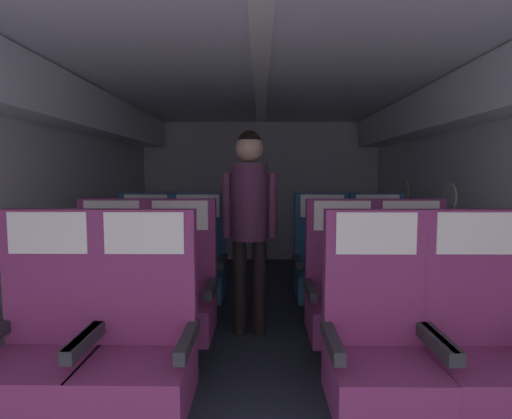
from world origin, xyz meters
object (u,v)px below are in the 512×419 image
object	(u,v)px
seat_a_left_window	(42,349)
seat_a_left_aisle	(141,349)
seat_c_right_window	(322,268)
seat_c_right_aisle	(378,268)
seat_b_left_window	(109,295)
seat_b_left_aisle	(178,296)
seat_c_left_aisle	(197,268)
seat_b_right_window	(343,297)
seat_a_right_window	(378,350)
seat_c_left_window	(144,268)
seat_a_right_aisle	(481,350)
seat_b_right_aisle	(412,297)
flight_attendant	(249,210)

from	to	relation	value
seat_a_left_window	seat_a_left_aisle	size ratio (longest dim) A/B	1.00
seat_c_right_window	seat_c_right_aisle	bearing A→B (deg)	0.52
seat_b_left_window	seat_b_left_aisle	bearing A→B (deg)	-0.08
seat_c_left_aisle	seat_c_right_window	xyz separation A→B (m)	(1.09, 0.01, 0.00)
seat_b_left_aisle	seat_b_right_window	world-z (taller)	same
seat_a_left_window	seat_a_right_window	xyz separation A→B (m)	(1.56, 0.00, 0.00)
seat_b_left_window	seat_c_left_window	world-z (taller)	same
seat_a_right_aisle	seat_c_right_aisle	distance (m)	1.66
seat_b_right_window	seat_c_right_aisle	distance (m)	0.97
seat_c_right_window	seat_a_right_aisle	bearing A→B (deg)	-73.78
seat_c_left_aisle	seat_c_left_window	bearing A→B (deg)	-179.08
seat_b_left_aisle	seat_b_right_aisle	size ratio (longest dim) A/B	1.00
seat_b_left_window	flight_attendant	size ratio (longest dim) A/B	0.69
seat_c_right_aisle	seat_c_right_window	bearing A→B (deg)	-179.48
seat_b_left_aisle	seat_b_right_aisle	xyz separation A→B (m)	(1.56, -0.00, 0.00)
seat_b_right_aisle	seat_c_right_aisle	size ratio (longest dim) A/B	1.00
seat_b_right_window	seat_b_left_window	bearing A→B (deg)	179.59
seat_b_right_window	seat_b_right_aisle	bearing A→B (deg)	0.81
seat_c_left_window	flight_attendant	bearing A→B (deg)	-17.97
seat_a_left_aisle	flight_attendant	size ratio (longest dim) A/B	0.69
seat_b_left_aisle	seat_c_left_window	world-z (taller)	same
seat_c_right_aisle	flight_attendant	world-z (taller)	flight_attendant
seat_a_right_aisle	seat_b_right_aisle	size ratio (longest dim) A/B	1.00
seat_b_right_window	seat_a_right_window	bearing A→B (deg)	-90.19
seat_a_right_aisle	seat_c_right_window	bearing A→B (deg)	106.22
flight_attendant	seat_c_right_aisle	bearing A→B (deg)	17.69
seat_c_left_aisle	seat_c_right_window	bearing A→B (deg)	0.40
seat_c_right_aisle	flight_attendant	size ratio (longest dim) A/B	0.69
seat_c_right_window	seat_b_right_window	bearing A→B (deg)	-89.41
seat_a_right_window	flight_attendant	xyz separation A→B (m)	(-0.64, 1.35, 0.53)
seat_b_left_aisle	flight_attendant	world-z (taller)	flight_attendant
seat_c_left_aisle	flight_attendant	xyz separation A→B (m)	(0.46, -0.31, 0.53)
seat_a_left_aisle	seat_c_left_aisle	xyz separation A→B (m)	(0.00, 1.66, 0.00)
seat_c_right_aisle	seat_c_left_aisle	bearing A→B (deg)	-179.57
seat_a_right_aisle	seat_a_right_window	bearing A→B (deg)	-179.10
seat_b_left_aisle	flight_attendant	bearing A→B (deg)	48.19
seat_a_left_aisle	seat_c_right_aisle	distance (m)	2.30
seat_a_right_window	seat_c_left_window	world-z (taller)	same
seat_b_right_window	seat_c_left_aisle	world-z (taller)	same
seat_c_left_aisle	seat_a_right_aisle	bearing A→B (deg)	-46.31
seat_a_left_window	seat_b_right_aisle	world-z (taller)	same
seat_b_right_window	seat_c_left_aisle	xyz separation A→B (m)	(-1.10, 0.83, 0.00)
seat_b_right_aisle	seat_c_left_window	size ratio (longest dim) A/B	1.00
seat_b_left_window	seat_c_left_aisle	bearing A→B (deg)	60.58
seat_a_left_aisle	seat_b_left_window	xyz separation A→B (m)	(-0.46, 0.84, 0.00)
seat_b_left_aisle	seat_c_right_window	distance (m)	1.37
seat_b_right_aisle	seat_a_right_aisle	bearing A→B (deg)	-89.29
seat_b_left_window	seat_c_left_window	bearing A→B (deg)	89.88
seat_c_left_aisle	seat_b_right_aisle	bearing A→B (deg)	-27.82
seat_a_right_aisle	seat_b_left_window	bearing A→B (deg)	157.89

